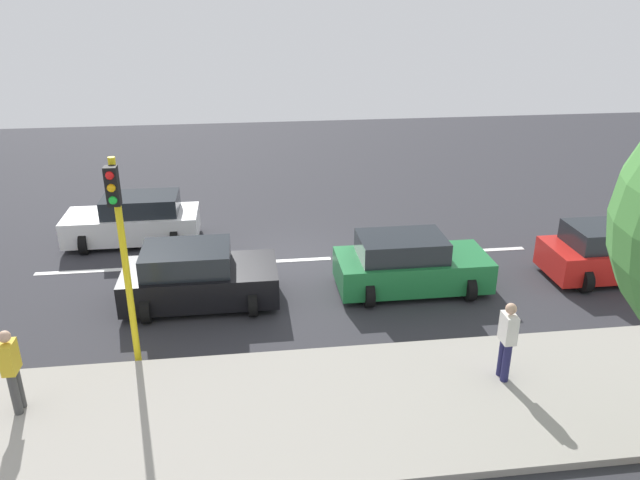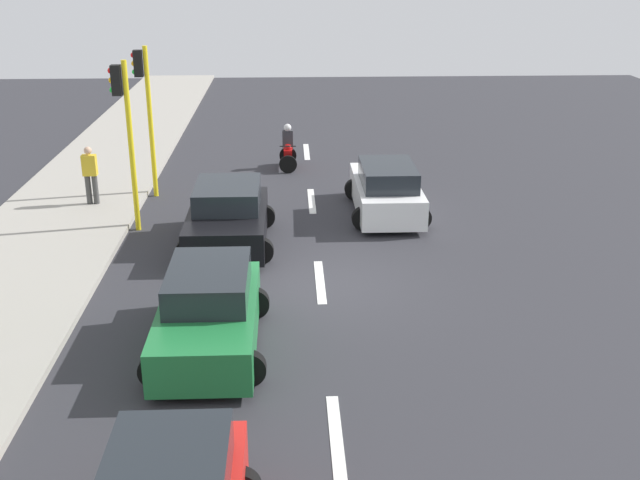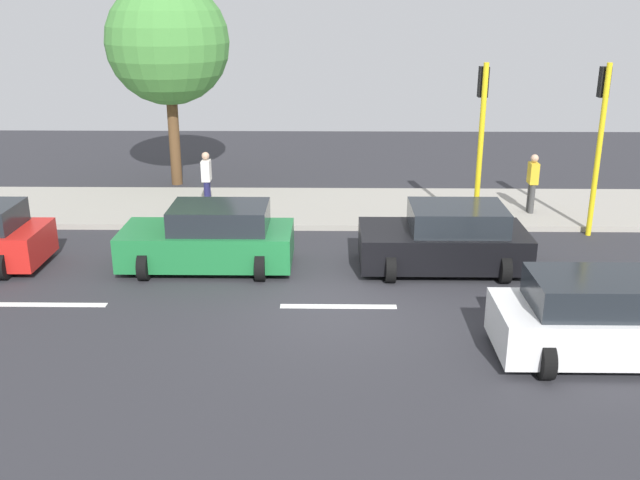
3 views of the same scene
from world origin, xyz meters
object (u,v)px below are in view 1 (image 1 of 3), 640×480
Objects in this scene: car_white at (135,221)px; car_red at (614,253)px; traffic_light_corner at (121,236)px; car_green at (409,265)px; car_black at (198,277)px; pedestrian_near_signal at (12,369)px; pedestrian_by_tree at (507,339)px.

car_red is (4.24, 13.42, -0.00)m from car_white.
car_red is at bearing 102.15° from traffic_light_corner.
traffic_light_corner is (2.64, -6.65, 2.22)m from car_green.
car_red is (-0.06, 11.25, -0.00)m from car_black.
pedestrian_near_signal is (4.17, -8.54, 0.35)m from car_green.
car_green is 1.02× the size of car_red.
pedestrian_by_tree is (4.38, -4.99, 0.35)m from car_red.
car_white is 14.08m from car_red.
car_green is 9.51m from pedestrian_near_signal.
pedestrian_near_signal is at bearing -73.64° from car_red.
car_green is 4.43m from pedestrian_by_tree.
traffic_light_corner is at bearing -77.85° from car_red.
car_red is at bearing 72.45° from car_white.
pedestrian_near_signal reaches higher than car_white.
car_green is at bearing -89.66° from car_red.
traffic_light_corner is (-1.70, -7.43, 1.87)m from pedestrian_by_tree.
pedestrian_by_tree is at bearing 55.43° from car_black.
pedestrian_near_signal is (8.45, -0.89, 0.35)m from car_white.
traffic_light_corner is at bearing 128.94° from pedestrian_near_signal.
car_black is 0.97× the size of car_green.
pedestrian_near_signal and pedestrian_by_tree have the same top height.
car_red is 2.30× the size of pedestrian_by_tree.
pedestrian_near_signal is 3.07m from traffic_light_corner.
pedestrian_near_signal is at bearing -6.02° from car_white.
traffic_light_corner reaches higher than car_green.
car_green is 2.34× the size of pedestrian_near_signal.
car_white is 8.50m from pedestrian_near_signal.
car_green is 5.77m from car_red.
pedestrian_near_signal is at bearing -63.99° from car_green.
car_white is 8.77m from car_green.
car_green is at bearing -169.77° from pedestrian_by_tree.
car_white is at bearing 173.98° from pedestrian_near_signal.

